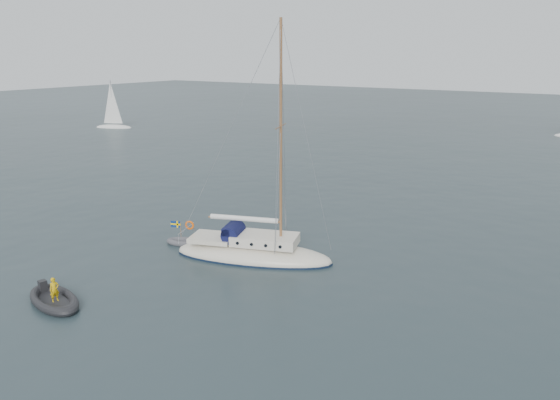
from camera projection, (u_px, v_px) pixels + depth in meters
The scene contains 5 objects.
ground at pixel (292, 267), 30.98m from camera, with size 300.00×300.00×0.00m, color black.
sailboat at pixel (253, 241), 32.06m from camera, with size 9.97×2.98×14.20m.
dinghy at pixel (185, 242), 34.62m from camera, with size 2.50×1.13×0.36m.
rib at pixel (54, 299), 26.48m from camera, with size 4.01×1.82×1.43m.
distant_yacht_a at pixel (112, 106), 86.37m from camera, with size 6.02×3.21×7.98m.
Camera 1 is at (15.03, -24.66, 11.86)m, focal length 35.00 mm.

